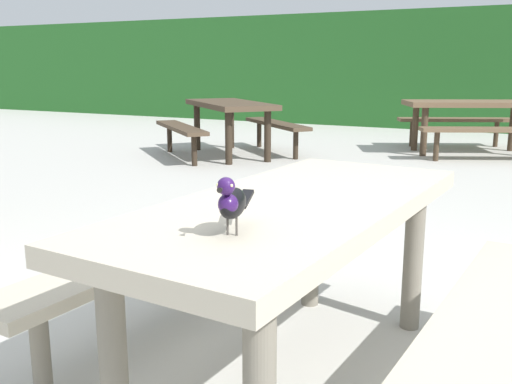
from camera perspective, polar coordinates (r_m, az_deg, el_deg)
The scene contains 4 objects.
picnic_table_foreground at distance 2.23m, azimuth 3.73°, elevation -5.29°, with size 1.80×1.85×0.74m.
bird_grackle at distance 1.69m, azimuth -2.42°, elevation -0.95°, with size 0.10×0.28×0.18m.
picnic_table_mid_right at distance 8.02m, azimuth -2.59°, elevation 7.55°, with size 2.39×2.39×0.74m.
picnic_table_far_centre at distance 8.75m, azimuth 20.39°, elevation 7.20°, with size 2.26×2.25×0.74m.
Camera 1 is at (0.62, -1.98, 1.23)m, focal length 40.60 mm.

